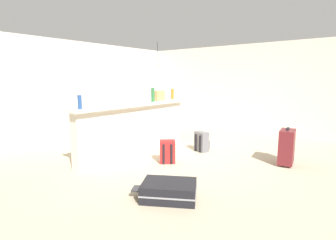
{
  "coord_description": "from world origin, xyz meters",
  "views": [
    {
      "loc": [
        -4.56,
        -3.34,
        1.52
      ],
      "look_at": [
        -0.1,
        0.15,
        0.65
      ],
      "focal_mm": 28.73,
      "sensor_mm": 36.0,
      "label": 1
    }
  ],
  "objects_px": {
    "bottle_amber": "(172,94)",
    "backpack_red": "(167,152)",
    "dining_chair_near_partition": "(168,117)",
    "bottle_green": "(153,95)",
    "suitcase_flat_black": "(169,190)",
    "backpack_grey": "(202,142)",
    "grocery_bag": "(158,96)",
    "pendant_lamp": "(158,62)",
    "bottle_blue": "(80,102)",
    "suitcase_upright_maroon": "(287,147)",
    "bottle_clear": "(121,98)",
    "dining_table": "(156,111)"
  },
  "relations": [
    {
      "from": "grocery_bag",
      "to": "backpack_red",
      "type": "xyz_separation_m",
      "value": [
        -0.77,
        -0.86,
        -0.95
      ]
    },
    {
      "from": "bottle_clear",
      "to": "pendant_lamp",
      "type": "bearing_deg",
      "value": 25.12
    },
    {
      "from": "bottle_amber",
      "to": "dining_chair_near_partition",
      "type": "distance_m",
      "value": 0.97
    },
    {
      "from": "bottle_green",
      "to": "dining_table",
      "type": "relative_size",
      "value": 0.27
    },
    {
      "from": "dining_table",
      "to": "dining_chair_near_partition",
      "type": "height_order",
      "value": "dining_chair_near_partition"
    },
    {
      "from": "backpack_grey",
      "to": "pendant_lamp",
      "type": "bearing_deg",
      "value": 66.06
    },
    {
      "from": "pendant_lamp",
      "to": "backpack_grey",
      "type": "xyz_separation_m",
      "value": [
        -0.86,
        -1.94,
        -1.77
      ]
    },
    {
      "from": "bottle_blue",
      "to": "bottle_amber",
      "type": "distance_m",
      "value": 2.56
    },
    {
      "from": "bottle_amber",
      "to": "pendant_lamp",
      "type": "height_order",
      "value": "pendant_lamp"
    },
    {
      "from": "dining_chair_near_partition",
      "to": "backpack_red",
      "type": "relative_size",
      "value": 2.21
    },
    {
      "from": "bottle_blue",
      "to": "bottle_green",
      "type": "relative_size",
      "value": 0.77
    },
    {
      "from": "backpack_grey",
      "to": "suitcase_upright_maroon",
      "type": "distance_m",
      "value": 1.66
    },
    {
      "from": "grocery_bag",
      "to": "backpack_red",
      "type": "height_order",
      "value": "grocery_bag"
    },
    {
      "from": "pendant_lamp",
      "to": "suitcase_upright_maroon",
      "type": "bearing_deg",
      "value": -100.99
    },
    {
      "from": "dining_chair_near_partition",
      "to": "bottle_amber",
      "type": "bearing_deg",
      "value": -133.52
    },
    {
      "from": "grocery_bag",
      "to": "bottle_green",
      "type": "bearing_deg",
      "value": -161.9
    },
    {
      "from": "bottle_blue",
      "to": "suitcase_upright_maroon",
      "type": "distance_m",
      "value": 3.63
    },
    {
      "from": "dining_table",
      "to": "backpack_grey",
      "type": "xyz_separation_m",
      "value": [
        -0.83,
        -1.97,
        -0.44
      ]
    },
    {
      "from": "suitcase_upright_maroon",
      "to": "backpack_red",
      "type": "bearing_deg",
      "value": 125.03
    },
    {
      "from": "grocery_bag",
      "to": "dining_chair_near_partition",
      "type": "xyz_separation_m",
      "value": [
        1.03,
        0.53,
        -0.64
      ]
    },
    {
      "from": "bottle_amber",
      "to": "backpack_red",
      "type": "bearing_deg",
      "value": -146.13
    },
    {
      "from": "backpack_red",
      "to": "bottle_amber",
      "type": "bearing_deg",
      "value": 33.87
    },
    {
      "from": "pendant_lamp",
      "to": "suitcase_upright_maroon",
      "type": "relative_size",
      "value": 0.97
    },
    {
      "from": "bottle_blue",
      "to": "backpack_grey",
      "type": "bearing_deg",
      "value": -20.66
    },
    {
      "from": "bottle_green",
      "to": "backpack_grey",
      "type": "height_order",
      "value": "bottle_green"
    },
    {
      "from": "bottle_amber",
      "to": "backpack_red",
      "type": "distance_m",
      "value": 1.84
    },
    {
      "from": "backpack_grey",
      "to": "backpack_red",
      "type": "bearing_deg",
      "value": 175.01
    },
    {
      "from": "bottle_amber",
      "to": "grocery_bag",
      "type": "distance_m",
      "value": 0.53
    },
    {
      "from": "dining_chair_near_partition",
      "to": "backpack_grey",
      "type": "bearing_deg",
      "value": -116.53
    },
    {
      "from": "dining_table",
      "to": "suitcase_upright_maroon",
      "type": "distance_m",
      "value": 3.7
    },
    {
      "from": "suitcase_flat_black",
      "to": "backpack_grey",
      "type": "bearing_deg",
      "value": 20.98
    },
    {
      "from": "suitcase_upright_maroon",
      "to": "bottle_amber",
      "type": "bearing_deg",
      "value": 88.21
    },
    {
      "from": "backpack_red",
      "to": "bottle_clear",
      "type": "bearing_deg",
      "value": 116.66
    },
    {
      "from": "bottle_clear",
      "to": "dining_chair_near_partition",
      "type": "bearing_deg",
      "value": 16.08
    },
    {
      "from": "dining_chair_near_partition",
      "to": "suitcase_flat_black",
      "type": "relative_size",
      "value": 1.05
    },
    {
      "from": "bottle_amber",
      "to": "grocery_bag",
      "type": "bearing_deg",
      "value": -178.95
    },
    {
      "from": "grocery_bag",
      "to": "backpack_red",
      "type": "distance_m",
      "value": 1.5
    },
    {
      "from": "bottle_amber",
      "to": "grocery_bag",
      "type": "relative_size",
      "value": 0.95
    },
    {
      "from": "bottle_green",
      "to": "suitcase_upright_maroon",
      "type": "xyz_separation_m",
      "value": [
        0.73,
        -2.52,
        -0.86
      ]
    },
    {
      "from": "pendant_lamp",
      "to": "backpack_red",
      "type": "height_order",
      "value": "pendant_lamp"
    },
    {
      "from": "grocery_bag",
      "to": "dining_table",
      "type": "height_order",
      "value": "grocery_bag"
    },
    {
      "from": "grocery_bag",
      "to": "dining_table",
      "type": "relative_size",
      "value": 0.24
    },
    {
      "from": "bottle_clear",
      "to": "backpack_grey",
      "type": "distance_m",
      "value": 1.94
    },
    {
      "from": "backpack_grey",
      "to": "suitcase_upright_maroon",
      "type": "relative_size",
      "value": 0.63
    },
    {
      "from": "grocery_bag",
      "to": "backpack_grey",
      "type": "relative_size",
      "value": 0.62
    },
    {
      "from": "dining_chair_near_partition",
      "to": "bottle_green",
      "type": "bearing_deg",
      "value": -154.48
    },
    {
      "from": "suitcase_flat_black",
      "to": "backpack_grey",
      "type": "height_order",
      "value": "backpack_grey"
    },
    {
      "from": "suitcase_upright_maroon",
      "to": "pendant_lamp",
      "type": "bearing_deg",
      "value": 79.01
    },
    {
      "from": "suitcase_flat_black",
      "to": "backpack_red",
      "type": "distance_m",
      "value": 1.51
    },
    {
      "from": "dining_chair_near_partition",
      "to": "bottle_blue",
      "type": "bearing_deg",
      "value": -168.57
    }
  ]
}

